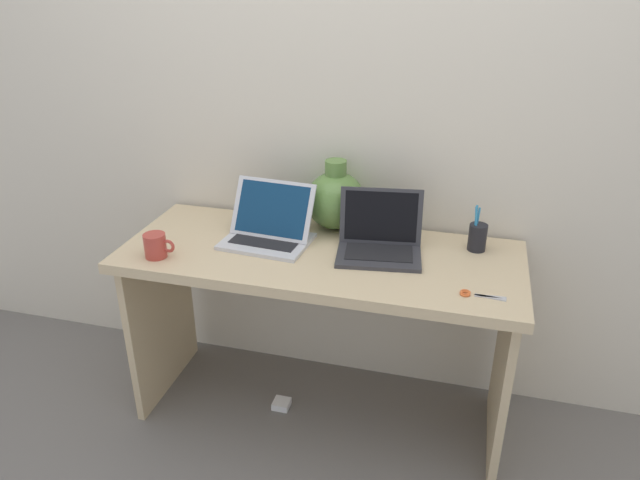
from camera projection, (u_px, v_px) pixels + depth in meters
ground_plane at (320, 410)px, 2.52m from camera, size 6.00×6.00×0.00m
back_wall at (342, 112)px, 2.30m from camera, size 4.40×0.04×2.40m
desk at (320, 290)px, 2.27m from camera, size 1.49×0.60×0.75m
laptop_left at (269, 226)px, 2.27m from camera, size 0.34×0.27×0.22m
laptop_right at (380, 237)px, 2.18m from camera, size 0.33×0.27×0.23m
green_vase at (335, 199)px, 2.36m from camera, size 0.24×0.24×0.28m
coffee_mug at (156, 246)px, 2.15m from camera, size 0.12×0.08×0.09m
pen_cup at (477, 237)px, 2.20m from camera, size 0.07×0.07×0.18m
scissors at (474, 294)px, 1.92m from camera, size 0.15×0.04×0.01m
power_brick at (282, 404)px, 2.53m from camera, size 0.07×0.07×0.03m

